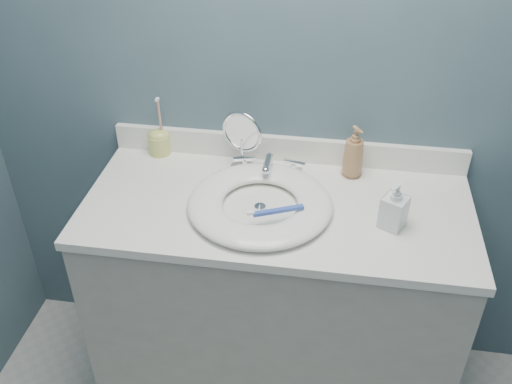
% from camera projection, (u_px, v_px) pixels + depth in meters
% --- Properties ---
extents(back_wall, '(2.20, 0.02, 2.40)m').
position_uv_depth(back_wall, '(290.00, 73.00, 1.82)').
color(back_wall, '#425864').
rests_on(back_wall, ground).
extents(vanity_cabinet, '(1.20, 0.55, 0.85)m').
position_uv_depth(vanity_cabinet, '(274.00, 305.00, 2.05)').
color(vanity_cabinet, '#B4AFA4').
rests_on(vanity_cabinet, ground).
extents(countertop, '(1.22, 0.57, 0.03)m').
position_uv_depth(countertop, '(277.00, 208.00, 1.79)').
color(countertop, white).
rests_on(countertop, vanity_cabinet).
extents(backsplash, '(1.22, 0.02, 0.09)m').
position_uv_depth(backsplash, '(287.00, 149.00, 1.97)').
color(backsplash, white).
rests_on(backsplash, countertop).
extents(basin, '(0.45, 0.45, 0.04)m').
position_uv_depth(basin, '(260.00, 203.00, 1.76)').
color(basin, white).
rests_on(basin, countertop).
extents(drain, '(0.04, 0.04, 0.01)m').
position_uv_depth(drain, '(260.00, 207.00, 1.77)').
color(drain, silver).
rests_on(drain, countertop).
extents(faucet, '(0.25, 0.13, 0.07)m').
position_uv_depth(faucet, '(269.00, 167.00, 1.91)').
color(faucet, silver).
rests_on(faucet, countertop).
extents(makeup_mirror, '(0.14, 0.08, 0.22)m').
position_uv_depth(makeup_mirror, '(242.00, 138.00, 1.88)').
color(makeup_mirror, silver).
rests_on(makeup_mirror, countertop).
extents(soap_bottle_amber, '(0.10, 0.10, 0.18)m').
position_uv_depth(soap_bottle_amber, '(354.00, 152.00, 1.87)').
color(soap_bottle_amber, '#A07248').
rests_on(soap_bottle_amber, countertop).
extents(soap_bottle_clear, '(0.09, 0.09, 0.15)m').
position_uv_depth(soap_bottle_clear, '(395.00, 205.00, 1.65)').
color(soap_bottle_clear, silver).
rests_on(soap_bottle_clear, countertop).
extents(toothbrush_holder, '(0.08, 0.08, 0.22)m').
position_uv_depth(toothbrush_holder, '(159.00, 141.00, 2.01)').
color(toothbrush_holder, '#C8CC66').
rests_on(toothbrush_holder, countertop).
extents(toothbrush_lying, '(0.16, 0.08, 0.02)m').
position_uv_depth(toothbrush_lying, '(276.00, 211.00, 1.68)').
color(toothbrush_lying, '#314EAF').
rests_on(toothbrush_lying, basin).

